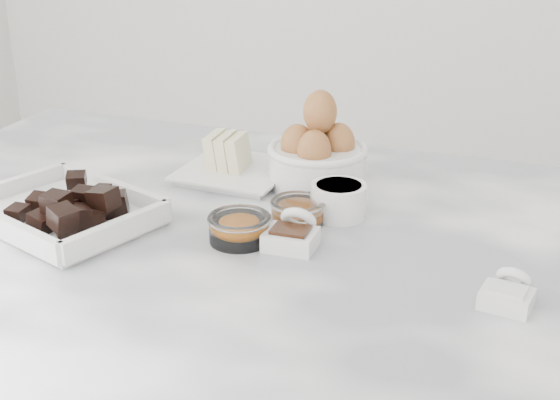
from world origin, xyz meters
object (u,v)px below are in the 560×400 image
at_px(egg_bowl, 318,154).
at_px(butter_plate, 235,163).
at_px(chocolate_dish, 62,205).
at_px(salt_spoon, 508,293).
at_px(vanilla_spoon, 293,234).
at_px(honey_bowl, 298,211).
at_px(zest_bowl, 239,227).
at_px(sugar_ramekin, 338,199).

bearing_deg(egg_bowl, butter_plate, -173.15).
xyz_separation_m(chocolate_dish, salt_spoon, (0.57, -0.01, -0.01)).
relative_size(butter_plate, salt_spoon, 2.33).
distance_m(egg_bowl, salt_spoon, 0.40).
relative_size(egg_bowl, vanilla_spoon, 1.93).
bearing_deg(egg_bowl, honey_bowl, -82.25).
height_order(chocolate_dish, salt_spoon, chocolate_dish).
bearing_deg(egg_bowl, vanilla_spoon, -80.17).
height_order(egg_bowl, salt_spoon, egg_bowl).
xyz_separation_m(chocolate_dish, zest_bowl, (0.24, 0.03, -0.01)).
height_order(chocolate_dish, egg_bowl, egg_bowl).
height_order(chocolate_dish, butter_plate, butter_plate).
height_order(chocolate_dish, honey_bowl, chocolate_dish).
bearing_deg(vanilla_spoon, honey_bowl, 104.10).
bearing_deg(egg_bowl, zest_bowl, -97.78).
bearing_deg(zest_bowl, sugar_ramekin, 51.98).
bearing_deg(chocolate_dish, sugar_ramekin, 23.88).
relative_size(chocolate_dish, egg_bowl, 1.88).
height_order(honey_bowl, salt_spoon, salt_spoon).
xyz_separation_m(butter_plate, egg_bowl, (0.13, 0.02, 0.03)).
distance_m(butter_plate, zest_bowl, 0.23).
relative_size(sugar_ramekin, egg_bowl, 0.51).
height_order(honey_bowl, zest_bowl, zest_bowl).
bearing_deg(chocolate_dish, egg_bowl, 42.70).
distance_m(butter_plate, vanilla_spoon, 0.25).
xyz_separation_m(chocolate_dish, vanilla_spoon, (0.30, 0.04, -0.01)).
distance_m(zest_bowl, vanilla_spoon, 0.07).
height_order(honey_bowl, vanilla_spoon, vanilla_spoon).
bearing_deg(honey_bowl, salt_spoon, -23.57).
height_order(egg_bowl, honey_bowl, egg_bowl).
xyz_separation_m(zest_bowl, salt_spoon, (0.33, -0.04, -0.01)).
bearing_deg(egg_bowl, chocolate_dish, -137.30).
distance_m(chocolate_dish, egg_bowl, 0.37).
relative_size(zest_bowl, vanilla_spoon, 1.04).
distance_m(sugar_ramekin, salt_spoon, 0.28).
bearing_deg(sugar_ramekin, chocolate_dish, -156.12).
height_order(sugar_ramekin, honey_bowl, sugar_ramekin).
height_order(butter_plate, zest_bowl, butter_plate).
height_order(butter_plate, sugar_ramekin, butter_plate).
height_order(egg_bowl, zest_bowl, egg_bowl).
relative_size(sugar_ramekin, salt_spoon, 1.08).
bearing_deg(chocolate_dish, salt_spoon, -1.44).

